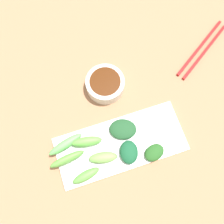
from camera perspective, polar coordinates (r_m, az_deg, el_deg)
The scene contains 12 objects.
tabletop at distance 0.70m, azimuth 1.04°, elevation -1.92°, with size 2.10×2.10×0.02m, color #9C6F4F.
sauce_bowl at distance 0.70m, azimuth -1.81°, elevation 6.29°, with size 0.11×0.11×0.04m.
serving_plate at distance 0.67m, azimuth 1.90°, elevation -7.35°, with size 0.14×0.34×0.01m, color white.
broccoli_stalk_0 at distance 0.64m, azimuth -5.92°, elevation -14.20°, with size 0.02×0.07×0.02m, color #5CA043.
broccoli_leafy_1 at distance 0.66m, azimuth 2.50°, elevation -3.94°, with size 0.06×0.07×0.02m, color #1E4C28.
broccoli_stalk_2 at distance 0.66m, azimuth -10.57°, elevation -7.25°, with size 0.02×0.10×0.02m, color #63BA5B.
broccoli_leafy_3 at distance 0.65m, azimuth 4.18°, elevation -8.99°, with size 0.06×0.05×0.02m, color #17512F.
broccoli_stalk_4 at distance 0.64m, azimuth -2.02°, elevation -10.31°, with size 0.03×0.07×0.02m, color #75AE52.
broccoli_leafy_5 at distance 0.66m, azimuth 9.59°, elevation -9.09°, with size 0.04×0.05×0.02m, color #245720.
broccoli_stalk_6 at distance 0.65m, azimuth -5.77°, elevation -6.71°, with size 0.02×0.08×0.03m, color #64B948.
broccoli_stalk_7 at distance 0.65m, azimuth -10.18°, elevation -10.50°, with size 0.02×0.09×0.03m, color #61A744.
chopsticks at distance 0.81m, azimuth 19.86°, elevation 13.25°, with size 0.15×0.21×0.01m.
Camera 1 is at (0.16, -0.07, 0.68)m, focal length 40.16 mm.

